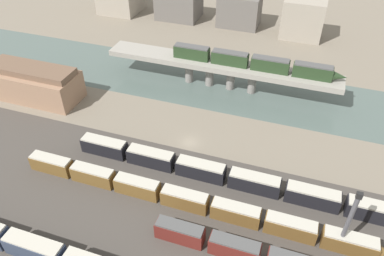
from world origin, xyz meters
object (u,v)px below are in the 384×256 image
train_yard_near (13,241)px  warehouse_building (35,83)px  train_yard_far (190,201)px  train_yard_outer (290,191)px  signal_tower (348,222)px  train_on_bridge (254,62)px

train_yard_near → warehouse_building: bearing=122.2°
train_yard_near → train_yard_far: bearing=35.4°
train_yard_far → train_yard_outer: size_ratio=0.78×
train_yard_outer → train_yard_near: bearing=-148.2°
train_yard_far → signal_tower: (29.03, -0.31, 5.70)m
train_yard_far → warehouse_building: warehouse_building is taller
train_yard_near → signal_tower: size_ratio=3.48×
train_yard_far → train_yard_outer: 20.84m
train_on_bridge → train_yard_outer: 41.63m
warehouse_building → signal_tower: signal_tower is taller
train_yard_outer → signal_tower: (10.30, -9.43, 5.67)m
train_on_bridge → signal_tower: (26.29, -47.02, -2.36)m
train_on_bridge → warehouse_building: (-57.80, -22.45, -5.25)m
train_on_bridge → signal_tower: signal_tower is taller
train_yard_near → signal_tower: bearing=18.8°
train_yard_near → train_yard_outer: size_ratio=0.53×
train_yard_far → warehouse_building: size_ratio=2.99×
train_on_bridge → warehouse_building: bearing=-158.8°
train_yard_outer → signal_tower: bearing=-42.5°
train_yard_near → train_yard_outer: 54.35m
warehouse_building → signal_tower: (84.08, -24.57, 2.89)m
train_yard_near → signal_tower: (56.48, 19.21, 5.54)m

